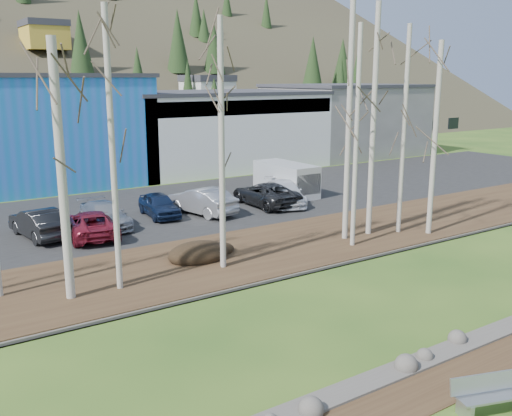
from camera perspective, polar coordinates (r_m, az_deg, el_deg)
dirt_strip at (r=18.16m, az=21.65°, el=-14.25°), size 80.00×1.80×0.03m
near_bank_rocks at (r=18.67m, az=19.08°, el=-13.30°), size 80.00×0.80×0.50m
river at (r=21.12m, az=10.14°, el=-9.62°), size 80.00×8.00×0.90m
far_bank_rocks at (r=24.02m, az=3.34°, el=-6.60°), size 80.00×0.80×0.46m
far_bank at (r=26.49m, az=-0.83°, el=-4.53°), size 80.00×7.00×0.15m
parking_lot at (r=35.46m, az=-10.07°, el=-0.22°), size 80.00×14.00×0.14m
building_blue at (r=46.53m, az=-24.24°, el=7.06°), size 20.40×12.24×8.30m
building_white at (r=52.64m, az=-4.37°, el=7.90°), size 18.36×12.24×6.80m
building_grey at (r=62.03m, az=8.76°, el=8.78°), size 14.28×12.24×7.30m
bench_intact at (r=15.68m, az=22.56°, el=-16.86°), size 2.07×1.19×1.00m
dirt_mound at (r=25.51m, az=-5.77°, el=-4.45°), size 2.87×2.02×0.56m
birch_2 at (r=21.03m, az=-18.88°, el=3.32°), size 0.33×0.33×9.24m
birch_3 at (r=21.43m, az=-14.16°, el=5.36°), size 0.23×0.23×10.40m
birch_4 at (r=23.50m, az=-3.45°, el=5.50°), size 0.25×0.25×9.69m
birch_5 at (r=23.31m, az=-3.45°, el=6.11°), size 0.22×0.22×10.23m
birch_6 at (r=26.88m, az=10.00°, el=6.87°), size 0.22×0.22×10.25m
birch_7 at (r=29.10m, az=11.65°, el=8.40°), size 0.27×0.27×11.41m
birch_8 at (r=30.02m, az=17.44°, el=6.51°), size 0.26×0.26×9.64m
birch_9 at (r=29.83m, az=14.56°, el=7.41°), size 0.23×0.23×10.42m
birch_10 at (r=27.97m, az=9.26°, el=8.32°), size 0.27×0.27×11.41m
car_1 at (r=30.61m, az=-20.88°, el=-1.41°), size 2.18×4.71×1.50m
car_2 at (r=29.92m, az=-16.14°, el=-1.54°), size 2.99×5.11×1.34m
car_3 at (r=31.66m, az=-14.91°, el=-0.68°), size 1.89×4.58×1.33m
car_4 at (r=33.41m, az=-9.66°, el=0.31°), size 2.00×4.14×1.36m
car_5 at (r=33.70m, az=-5.47°, el=0.73°), size 2.66×5.03×1.58m
car_6 at (r=35.79m, az=0.96°, el=1.42°), size 2.52×5.29×1.46m
car_7 at (r=36.19m, az=2.86°, el=1.52°), size 3.90×5.38×1.45m
van_white at (r=38.86m, az=3.21°, el=2.86°), size 2.12×4.99×2.17m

